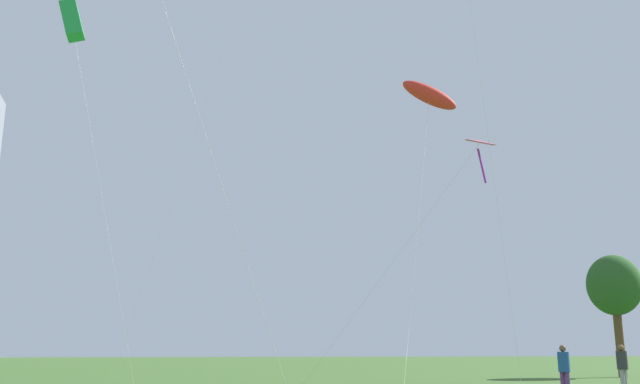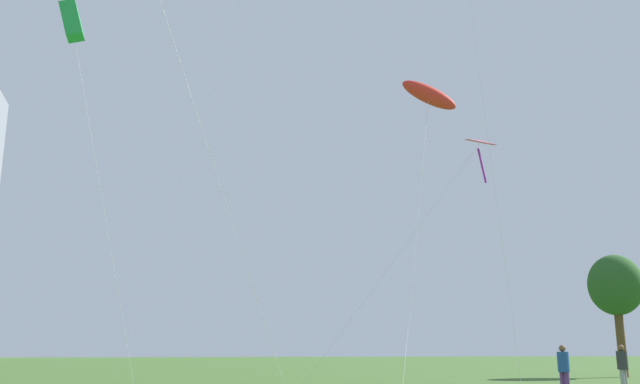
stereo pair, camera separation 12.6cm
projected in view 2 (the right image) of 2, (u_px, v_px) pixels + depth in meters
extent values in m
cylinder|color=gray|center=(623.00, 381.00, 25.81)|extent=(0.16, 0.16, 0.88)
cylinder|color=gray|center=(625.00, 381.00, 25.91)|extent=(0.16, 0.16, 0.88)
cylinder|color=#2D2D33|center=(622.00, 360.00, 26.04)|extent=(0.40, 0.40, 0.69)
sphere|color=brown|center=(621.00, 348.00, 26.14)|extent=(0.24, 0.24, 0.24)
cylinder|color=#1E478C|center=(563.00, 362.00, 23.51)|extent=(0.40, 0.40, 0.68)
sphere|color=brown|center=(562.00, 348.00, 23.62)|extent=(0.23, 0.23, 0.23)
cylinder|color=silver|center=(417.00, 225.00, 23.86)|extent=(3.13, 4.85, 11.85)
ellipsoid|color=red|center=(429.00, 95.00, 27.81)|extent=(2.55, 1.11, 1.69)
cylinder|color=silver|center=(393.00, 263.00, 31.93)|extent=(7.92, 3.70, 11.28)
pyramid|color=#E5598C|center=(481.00, 141.00, 32.21)|extent=(1.74, 1.87, 0.63)
cylinder|color=purple|center=(482.00, 166.00, 31.95)|extent=(0.34, 0.22, 1.71)
cylinder|color=silver|center=(102.00, 201.00, 26.04)|extent=(3.31, 0.75, 14.44)
cube|color=green|center=(72.00, 21.00, 27.02)|extent=(1.08, 0.85, 1.78)
cylinder|color=silver|center=(478.00, 66.00, 26.86)|extent=(3.08, 2.13, 25.26)
cylinder|color=silver|center=(195.00, 109.00, 19.14)|extent=(6.13, 2.42, 16.54)
cylinder|color=silver|center=(195.00, 136.00, 42.75)|extent=(8.33, 3.80, 29.66)
cylinder|color=brown|center=(621.00, 340.00, 41.05)|extent=(0.50, 0.50, 4.38)
ellipsoid|color=#285623|center=(615.00, 285.00, 41.81)|extent=(3.29, 3.29, 3.73)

